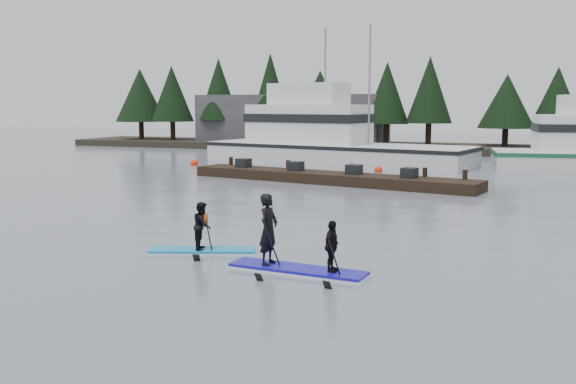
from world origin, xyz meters
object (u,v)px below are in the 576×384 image
(fishing_boat_large, at_px, (329,152))
(paddleboard_solo, at_px, (203,234))
(paddleboard_duo, at_px, (293,246))
(floating_dock, at_px, (328,178))

(fishing_boat_large, xyz_separation_m, paddleboard_solo, (4.85, -27.54, -0.28))
(paddleboard_solo, bearing_deg, paddleboard_duo, -38.67)
(floating_dock, relative_size, paddleboard_duo, 4.54)
(floating_dock, relative_size, paddleboard_solo, 5.32)
(paddleboard_duo, bearing_deg, fishing_boat_large, 110.56)
(paddleboard_solo, bearing_deg, fishing_boat_large, 79.91)
(fishing_boat_large, relative_size, paddleboard_solo, 6.41)
(paddleboard_duo, bearing_deg, floating_dock, 109.58)
(floating_dock, distance_m, paddleboard_duo, 18.17)
(fishing_boat_large, height_order, floating_dock, fishing_boat_large)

